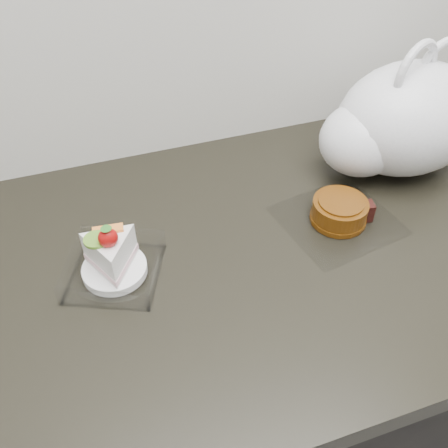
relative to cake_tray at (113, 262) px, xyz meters
name	(u,v)px	position (x,y,z in m)	size (l,w,h in m)	color
counter	(280,376)	(0.30, -0.01, -0.48)	(2.04, 0.64, 0.90)	black
cake_tray	(113,262)	(0.00, 0.00, 0.00)	(0.17, 0.17, 0.10)	white
mooncake_wrap	(340,213)	(0.38, 0.00, -0.01)	(0.21, 0.20, 0.04)	white
plastic_bag	(400,122)	(0.54, 0.10, 0.07)	(0.34, 0.26, 0.25)	white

